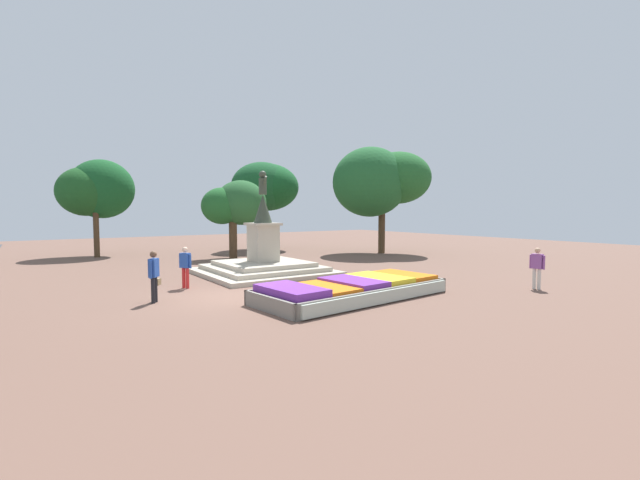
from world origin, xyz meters
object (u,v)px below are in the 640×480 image
(pedestrian_near_planter, at_px, (537,265))
(pedestrian_with_handbag, at_px, (154,273))
(flower_planter, at_px, (354,289))
(statue_monument, at_px, (263,261))
(pedestrian_crossing_plaza, at_px, (185,265))

(pedestrian_near_planter, bearing_deg, pedestrian_with_handbag, 155.30)
(flower_planter, relative_size, statue_monument, 1.27)
(statue_monument, distance_m, pedestrian_crossing_plaza, 4.57)
(flower_planter, distance_m, pedestrian_crossing_plaza, 6.69)
(pedestrian_crossing_plaza, bearing_deg, pedestrian_with_handbag, -129.13)
(statue_monument, height_order, pedestrian_with_handbag, statue_monument)
(statue_monument, distance_m, pedestrian_with_handbag, 6.96)
(statue_monument, bearing_deg, flower_planter, -90.31)
(flower_planter, relative_size, pedestrian_near_planter, 4.51)
(statue_monument, xyz_separation_m, pedestrian_crossing_plaza, (-4.24, -1.69, 0.29))
(pedestrian_crossing_plaza, bearing_deg, pedestrian_near_planter, -35.39)
(flower_planter, xyz_separation_m, pedestrian_near_planter, (6.86, -2.70, 0.62))
(flower_planter, xyz_separation_m, pedestrian_crossing_plaza, (-4.20, 5.17, 0.63))
(flower_planter, height_order, pedestrian_with_handbag, pedestrian_with_handbag)
(flower_planter, height_order, statue_monument, statue_monument)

